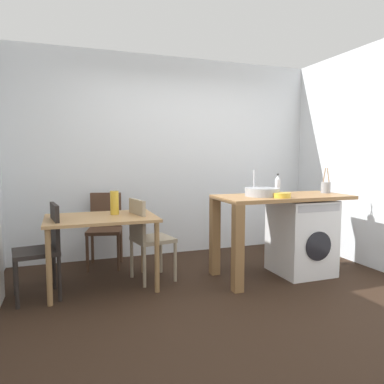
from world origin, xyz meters
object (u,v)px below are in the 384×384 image
washing_machine (301,236)px  mixing_bowl (282,195)px  utensil_crock (326,187)px  dining_table (101,226)px  chair_spare_by_wall (105,225)px  chair_person_seat (44,245)px  bottle_tall_green (278,185)px  chair_opposite (147,235)px  vase (114,203)px

washing_machine → mixing_bowl: bearing=-154.2°
utensil_crock → dining_table: bearing=174.5°
chair_spare_by_wall → utensil_crock: bearing=171.0°
chair_spare_by_wall → mixing_bowl: bearing=156.6°
chair_person_seat → washing_machine: bearing=-103.1°
washing_machine → mixing_bowl: 0.69m
chair_person_seat → chair_spare_by_wall: (0.66, 0.86, 0.00)m
mixing_bowl → dining_table: bearing=164.6°
dining_table → bottle_tall_green: (1.98, -0.16, 0.38)m
chair_spare_by_wall → utensil_crock: (2.47, -1.02, 0.48)m
dining_table → chair_person_seat: (-0.55, -0.09, -0.14)m
chair_person_seat → chair_opposite: size_ratio=1.00×
chair_opposite → vase: size_ratio=3.60×
dining_table → bottle_tall_green: 2.03m
chair_person_seat → utensil_crock: utensil_crock is taller
chair_spare_by_wall → vase: (0.03, -0.67, 0.36)m
chair_person_seat → chair_opposite: 1.03m
chair_person_seat → vase: bearing=-83.5°
chair_opposite → utensil_crock: 2.19m
washing_machine → mixing_bowl: size_ratio=4.53×
chair_spare_by_wall → washing_machine: bearing=166.4°
chair_opposite → chair_spare_by_wall: size_ratio=1.00×
mixing_bowl → utensil_crock: bearing=17.9°
chair_opposite → vase: bearing=-112.1°
dining_table → bottle_tall_green: bearing=-4.6°
dining_table → chair_person_seat: size_ratio=1.22×
dining_table → utensil_crock: size_ratio=3.67×
chair_opposite → utensil_crock: bearing=71.3°
utensil_crock → vase: bearing=171.9°
chair_person_seat → washing_machine: chair_person_seat is taller
chair_person_seat → vase: size_ratio=3.60×
washing_machine → bottle_tall_green: (-0.24, 0.14, 0.60)m
chair_person_seat → chair_opposite: bearing=-91.7°
dining_table → chair_person_seat: 0.57m
dining_table → chair_spare_by_wall: size_ratio=1.22×
washing_machine → utensil_crock: size_ratio=2.87×
washing_machine → vase: 2.16m
chair_spare_by_wall → bottle_tall_green: bearing=166.9°
chair_spare_by_wall → vase: vase is taller
dining_table → chair_opposite: size_ratio=1.22×
chair_person_seat → mixing_bowl: size_ratio=4.74×
dining_table → mixing_bowl: (1.82, -0.50, 0.31)m
dining_table → mixing_bowl: mixing_bowl is taller
dining_table → chair_person_seat: chair_person_seat is taller
dining_table → chair_spare_by_wall: (0.12, 0.77, -0.14)m
utensil_crock → vase: size_ratio=1.20×
washing_machine → utensil_crock: 0.67m
chair_opposite → vase: 0.49m
chair_spare_by_wall → bottle_tall_green: 2.15m
chair_person_seat → vase: (0.70, 0.19, 0.36)m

